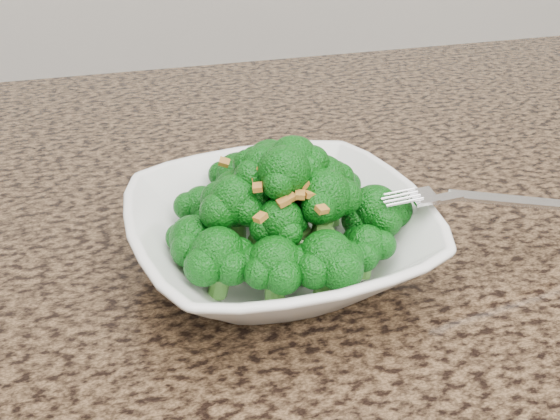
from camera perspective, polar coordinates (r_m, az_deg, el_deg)
name	(u,v)px	position (r m, az deg, el deg)	size (l,w,h in m)	color
granite_counter	(395,309)	(0.51, 9.33, -7.91)	(1.64, 1.04, 0.03)	brown
bowl	(280,238)	(0.51, 0.00, -2.32)	(0.21, 0.21, 0.05)	white
broccoli_pile	(280,163)	(0.48, 0.00, 3.83)	(0.19, 0.19, 0.07)	#0A5D0D
garlic_topping	(280,112)	(0.46, 0.00, 7.97)	(0.11, 0.11, 0.01)	#B77B2C
fork	(452,197)	(0.51, 13.81, 1.01)	(0.17, 0.03, 0.01)	silver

